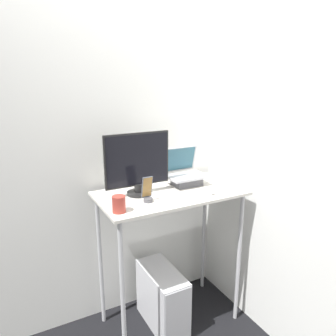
{
  "coord_description": "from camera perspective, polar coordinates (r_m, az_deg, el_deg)",
  "views": [
    {
      "loc": [
        -1.06,
        -1.65,
        1.87
      ],
      "look_at": [
        -0.02,
        0.28,
        1.26
      ],
      "focal_mm": 35.0,
      "sensor_mm": 36.0,
      "label": 1
    }
  ],
  "objects": [
    {
      "name": "wall_side_right",
      "position": [
        2.4,
        16.33,
        1.23
      ],
      "size": [
        0.05,
        6.0,
        2.6
      ],
      "color": "white",
      "rests_on": "ground_plane"
    },
    {
      "name": "cell_phone",
      "position": [
        2.15,
        -3.57,
        -4.42
      ],
      "size": [
        0.07,
        0.07,
        0.17
      ],
      "color": "#4C4C51",
      "rests_on": "desk"
    },
    {
      "name": "monitor",
      "position": [
        2.24,
        -5.31,
        0.52
      ],
      "size": [
        0.47,
        0.16,
        0.43
      ],
      "color": "black",
      "rests_on": "desk"
    },
    {
      "name": "laptop",
      "position": [
        2.48,
        3.0,
        -1.26
      ],
      "size": [
        0.29,
        0.25,
        0.28
      ],
      "color": "#4C4C51",
      "rests_on": "desk"
    },
    {
      "name": "mug",
      "position": [
        2.01,
        -8.56,
        -6.24
      ],
      "size": [
        0.08,
        0.08,
        0.1
      ],
      "color": "#9E382D",
      "rests_on": "desk"
    },
    {
      "name": "mouse",
      "position": [
        2.32,
        7.78,
        -4.19
      ],
      "size": [
        0.04,
        0.06,
        0.03
      ],
      "color": "white",
      "rests_on": "desk"
    },
    {
      "name": "computer_tower",
      "position": [
        2.7,
        -0.99,
        -21.7
      ],
      "size": [
        0.22,
        0.5,
        0.46
      ],
      "color": "silver",
      "rests_on": "ground_plane"
    },
    {
      "name": "wall_back",
      "position": [
        2.59,
        -3.53,
        2.85
      ],
      "size": [
        6.0,
        0.05,
        2.6
      ],
      "color": "white",
      "rests_on": "ground_plane"
    },
    {
      "name": "desk",
      "position": [
        2.39,
        0.35,
        -7.49
      ],
      "size": [
        1.03,
        0.56,
        1.08
      ],
      "color": "beige",
      "rests_on": "ground_plane"
    },
    {
      "name": "keyboard",
      "position": [
        2.22,
        3.05,
        -5.07
      ],
      "size": [
        0.34,
        0.12,
        0.02
      ],
      "color": "silver",
      "rests_on": "desk"
    }
  ]
}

